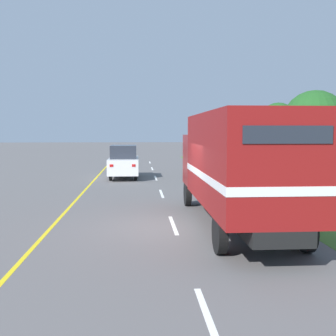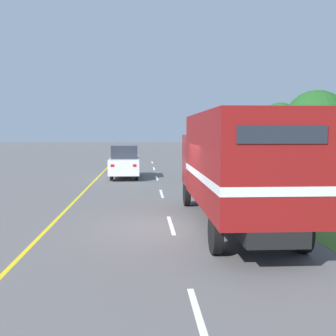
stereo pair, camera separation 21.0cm
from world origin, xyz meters
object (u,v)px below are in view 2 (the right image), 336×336
horse_trailer_truck (236,164)px  lead_car_white (125,162)px  highway_sign (281,150)px  roadside_tree_near (316,122)px  roadside_tree_mid (280,122)px

horse_trailer_truck → lead_car_white: size_ratio=1.96×
highway_sign → roadside_tree_near: size_ratio=0.58×
roadside_tree_mid → roadside_tree_near: bearing=-89.3°
horse_trailer_truck → highway_sign: 8.56m
highway_sign → roadside_tree_mid: (3.70, 11.37, 1.62)m
highway_sign → roadside_tree_near: roadside_tree_near is taller
horse_trailer_truck → roadside_tree_near: bearing=58.7°
highway_sign → horse_trailer_truck: bearing=-117.0°
roadside_tree_mid → horse_trailer_truck: bearing=-111.8°
highway_sign → roadside_tree_near: 6.40m
horse_trailer_truck → lead_car_white: (-3.86, 13.87, -0.90)m
lead_car_white → roadside_tree_mid: 12.80m
horse_trailer_truck → roadside_tree_near: (7.66, 12.59, 1.50)m
lead_car_white → roadside_tree_near: bearing=-6.3°
horse_trailer_truck → roadside_tree_mid: (7.58, 19.00, 1.68)m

